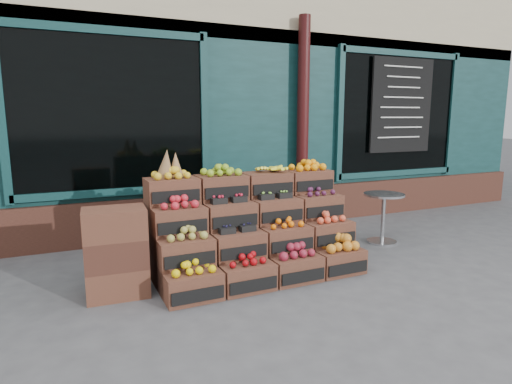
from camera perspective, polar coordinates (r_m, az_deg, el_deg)
name	(u,v)px	position (r m, az deg, el deg)	size (l,w,h in m)	color
ground	(300,279)	(4.67, 5.88, -11.53)	(60.00, 60.00, 0.00)	#4A4A4D
shop_facade	(177,83)	(9.16, -10.53, 14.14)	(12.00, 6.24, 4.80)	#0F3434
crate_display	(252,234)	(4.77, -0.51, -5.61)	(2.22, 1.10, 1.38)	#563022
spare_crates	(116,253)	(4.33, -18.15, -7.68)	(0.60, 0.43, 0.86)	#563022
bistro_table	(383,212)	(6.08, 16.60, -2.60)	(0.55, 0.55, 0.69)	silver
shopkeeper	(119,163)	(6.58, -17.86, 3.74)	(0.76, 0.50, 2.09)	#19592B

